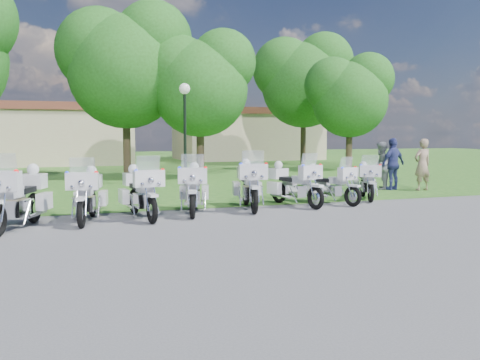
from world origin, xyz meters
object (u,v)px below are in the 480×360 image
object	(u,v)px
motorcycle_3	(194,188)
motorcycle_5	(294,183)
lamp_post	(185,108)
motorcycle_7	(366,180)
bystander_a	(422,165)
bystander_b	(381,166)
motorcycle_4	(249,184)
motorcycle_0	(19,197)
bystander_c	(393,164)
motorcycle_1	(88,194)
motorcycle_2	(141,191)
motorcycle_6	(329,184)

from	to	relation	value
motorcycle_3	motorcycle_5	size ratio (longest dim) A/B	1.02
motorcycle_3	lamp_post	xyz separation A→B (m)	(1.56, 7.45, 2.45)
motorcycle_7	lamp_post	world-z (taller)	lamp_post
motorcycle_3	motorcycle_5	xyz separation A→B (m)	(3.14, 0.47, -0.02)
motorcycle_5	lamp_post	distance (m)	7.57
bystander_a	bystander_b	xyz separation A→B (m)	(-1.24, 0.81, -0.06)
motorcycle_4	bystander_b	world-z (taller)	bystander_b
motorcycle_3	motorcycle_7	world-z (taller)	motorcycle_3
motorcycle_0	bystander_a	distance (m)	14.07
bystander_c	bystander_a	bearing A→B (deg)	130.39
motorcycle_7	motorcycle_0	bearing A→B (deg)	35.09
motorcycle_1	motorcycle_3	xyz separation A→B (m)	(2.74, 0.45, 0.01)
motorcycle_2	motorcycle_6	distance (m)	5.88
bystander_b	motorcycle_5	bearing A→B (deg)	-20.34
motorcycle_3	motorcycle_6	bearing A→B (deg)	-156.95
motorcycle_0	motorcycle_2	distance (m)	2.86
motorcycle_2	motorcycle_6	bearing A→B (deg)	-177.24
motorcycle_4	lamp_post	xyz separation A→B (m)	(-0.13, 7.17, 2.42)
motorcycle_7	bystander_b	xyz separation A→B (m)	(2.09, 2.30, 0.29)
motorcycle_5	motorcycle_0	bearing A→B (deg)	-3.13
motorcycle_4	motorcycle_6	xyz separation A→B (m)	(2.67, 0.24, -0.10)
motorcycle_6	lamp_post	size ratio (longest dim) A/B	0.50
lamp_post	motorcycle_2	bearing A→B (deg)	-111.10
motorcycle_3	lamp_post	world-z (taller)	lamp_post
bystander_a	motorcycle_7	bearing A→B (deg)	21.63
motorcycle_5	motorcycle_7	xyz separation A→B (m)	(2.89, 0.65, -0.05)
bystander_b	motorcycle_3	bearing A→B (deg)	-28.13
motorcycle_7	motorcycle_3	bearing A→B (deg)	34.05
motorcycle_4	motorcycle_7	world-z (taller)	motorcycle_4
motorcycle_6	bystander_a	distance (m)	5.43
lamp_post	bystander_b	distance (m)	8.01
motorcycle_3	bystander_a	xyz separation A→B (m)	(9.36, 2.61, 0.29)
motorcycle_0	bystander_b	distance (m)	13.12
motorcycle_4	motorcycle_2	bearing A→B (deg)	24.52
motorcycle_4	bystander_a	world-z (taller)	bystander_a
motorcycle_1	bystander_a	bearing A→B (deg)	-153.90
motorcycle_4	bystander_c	distance (m)	7.41
motorcycle_4	motorcycle_5	xyz separation A→B (m)	(1.45, 0.18, -0.04)
motorcycle_2	motorcycle_5	bearing A→B (deg)	-175.73
motorcycle_1	lamp_post	distance (m)	9.33
motorcycle_1	motorcycle_4	size ratio (longest dim) A/B	0.95
bystander_c	motorcycle_0	bearing A→B (deg)	2.65
motorcycle_0	bystander_c	xyz separation A→B (m)	(12.74, 4.17, 0.25)
motorcycle_2	bystander_b	world-z (taller)	bystander_b
motorcycle_1	motorcycle_3	size ratio (longest dim) A/B	1.00
motorcycle_0	motorcycle_4	bearing A→B (deg)	-147.33
motorcycle_3	bystander_b	xyz separation A→B (m)	(8.12, 3.42, 0.23)
lamp_post	motorcycle_5	bearing A→B (deg)	-77.28
motorcycle_4	lamp_post	bearing A→B (deg)	-76.06
motorcycle_1	bystander_a	distance (m)	12.48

